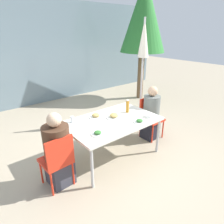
% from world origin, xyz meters
% --- Properties ---
extents(ground_plane, '(24.00, 24.00, 0.00)m').
position_xyz_m(ground_plane, '(0.00, 0.00, 0.00)').
color(ground_plane, tan).
extents(building_facade, '(10.00, 0.20, 3.00)m').
position_xyz_m(building_facade, '(0.00, 3.75, 1.50)').
color(building_facade, slate).
rests_on(building_facade, ground).
extents(dining_table, '(1.59, 1.01, 0.72)m').
position_xyz_m(dining_table, '(0.00, 0.00, 0.68)').
color(dining_table, silver).
rests_on(dining_table, ground).
extents(chair_left, '(0.42, 0.42, 0.86)m').
position_xyz_m(chair_left, '(-1.09, -0.13, 0.50)').
color(chair_left, red).
rests_on(chair_left, ground).
extents(person_left, '(0.38, 0.38, 1.15)m').
position_xyz_m(person_left, '(-1.05, -0.05, 0.53)').
color(person_left, '#383842').
rests_on(person_left, ground).
extents(chair_right, '(0.40, 0.40, 0.86)m').
position_xyz_m(chair_right, '(1.10, 0.08, 0.50)').
color(chair_right, red).
rests_on(chair_right, ground).
extents(person_right, '(0.33, 0.33, 1.14)m').
position_xyz_m(person_right, '(1.05, -0.00, 0.54)').
color(person_right, black).
rests_on(person_right, ground).
extents(closed_umbrella, '(0.36, 0.36, 2.41)m').
position_xyz_m(closed_umbrella, '(1.49, 0.72, 1.74)').
color(closed_umbrella, '#333333').
rests_on(closed_umbrella, ground).
extents(plate_0, '(0.20, 0.20, 0.06)m').
position_xyz_m(plate_0, '(0.30, -0.37, 0.74)').
color(plate_0, white).
rests_on(plate_0, dining_table).
extents(plate_1, '(0.20, 0.20, 0.06)m').
position_xyz_m(plate_1, '(-0.49, -0.26, 0.74)').
color(plate_1, white).
rests_on(plate_1, dining_table).
extents(plate_2, '(0.28, 0.28, 0.07)m').
position_xyz_m(plate_2, '(0.09, 0.06, 0.75)').
color(plate_2, white).
rests_on(plate_2, dining_table).
extents(plate_3, '(0.26, 0.26, 0.07)m').
position_xyz_m(plate_3, '(-0.14, 0.27, 0.75)').
color(plate_3, white).
rests_on(plate_3, dining_table).
extents(bottle, '(0.06, 0.06, 0.25)m').
position_xyz_m(bottle, '(0.44, 0.09, 0.84)').
color(bottle, '#B7751E').
rests_on(bottle, dining_table).
extents(drinking_cup, '(0.06, 0.06, 0.11)m').
position_xyz_m(drinking_cup, '(-0.57, 0.35, 0.78)').
color(drinking_cup, white).
rests_on(drinking_cup, dining_table).
extents(salad_bowl, '(0.16, 0.16, 0.05)m').
position_xyz_m(salad_bowl, '(0.60, -0.32, 0.75)').
color(salad_bowl, white).
rests_on(salad_bowl, dining_table).
extents(tree_behind_left, '(1.38, 1.38, 3.61)m').
position_xyz_m(tree_behind_left, '(2.90, 2.04, 2.53)').
color(tree_behind_left, brown).
rests_on(tree_behind_left, ground).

